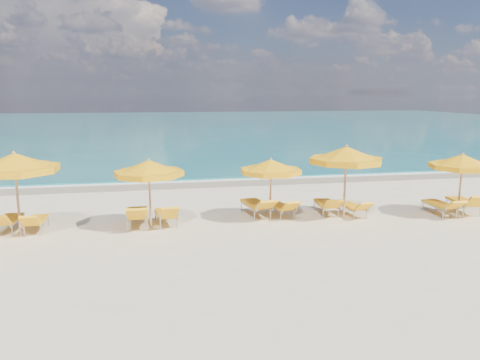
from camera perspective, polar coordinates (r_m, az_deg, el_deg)
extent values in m
plane|color=beige|center=(15.64, 1.06, -5.32)|extent=(120.00, 120.00, 0.00)
cube|color=#126566|center=(62.93, -8.19, 6.60)|extent=(120.00, 80.00, 0.30)
cube|color=tan|center=(22.73, -2.85, -0.28)|extent=(120.00, 2.60, 0.01)
cube|color=white|center=(23.51, -3.13, 0.08)|extent=(120.00, 1.20, 0.03)
cube|color=white|center=(32.12, -16.02, 2.52)|extent=(14.00, 0.36, 0.05)
cube|color=white|center=(40.51, 5.03, 4.50)|extent=(18.00, 0.30, 0.05)
cylinder|color=tan|center=(15.54, -25.49, -1.75)|extent=(0.08, 0.08, 2.49)
cone|color=#FFAB0D|center=(15.37, -25.80, 2.07)|extent=(3.35, 3.35, 0.50)
cylinder|color=#FFAB0D|center=(15.40, -25.73, 1.17)|extent=(3.38, 3.38, 0.20)
sphere|color=tan|center=(15.34, -25.88, 3.01)|extent=(0.11, 0.11, 0.11)
cylinder|color=tan|center=(15.18, -10.94, -1.80)|extent=(0.07, 0.07, 2.16)
cone|color=#FFAB0D|center=(15.01, -11.06, 1.59)|extent=(2.56, 2.56, 0.43)
cylinder|color=#FFAB0D|center=(15.05, -11.03, 0.79)|extent=(2.58, 2.58, 0.17)
sphere|color=tan|center=(14.98, -11.09, 2.42)|extent=(0.10, 0.10, 0.10)
cylinder|color=tan|center=(15.92, 3.74, -1.26)|extent=(0.06, 0.06, 2.05)
cone|color=#FFAB0D|center=(15.76, 3.77, 1.80)|extent=(2.63, 2.63, 0.41)
cylinder|color=#FFAB0D|center=(15.79, 3.77, 1.08)|extent=(2.65, 2.65, 0.16)
sphere|color=tan|center=(15.73, 3.78, 2.55)|extent=(0.09, 0.09, 0.09)
cylinder|color=tan|center=(16.48, 12.68, -0.38)|extent=(0.08, 0.08, 2.45)
cone|color=#FFAB0D|center=(16.32, 12.82, 3.16)|extent=(2.79, 2.79, 0.49)
cylinder|color=#FFAB0D|center=(16.35, 12.79, 2.33)|extent=(2.81, 2.81, 0.20)
sphere|color=tan|center=(16.29, 12.86, 4.04)|extent=(0.11, 0.11, 0.11)
cylinder|color=tan|center=(18.10, 25.25, -0.65)|extent=(0.07, 0.07, 2.15)
cone|color=#FFAB0D|center=(17.96, 25.48, 2.18)|extent=(2.38, 2.38, 0.43)
cylinder|color=#FFAB0D|center=(17.99, 25.43, 1.51)|extent=(2.40, 2.40, 0.17)
sphere|color=tan|center=(17.94, 25.54, 2.87)|extent=(0.10, 0.10, 0.10)
cube|color=#FFB10F|center=(16.48, -26.34, -4.28)|extent=(0.62, 1.31, 0.08)
cube|color=#FFB10F|center=(16.13, -23.55, -4.48)|extent=(0.53, 1.18, 0.07)
cube|color=#FFB10F|center=(15.33, -24.22, -4.58)|extent=(0.53, 0.47, 0.42)
cube|color=#FFB10F|center=(15.72, -12.44, -3.93)|extent=(0.66, 1.44, 0.09)
cube|color=#FFB10F|center=(14.72, -12.48, -4.07)|extent=(0.65, 0.59, 0.49)
cube|color=#FFB10F|center=(15.69, -9.06, -4.01)|extent=(0.70, 1.33, 0.08)
cube|color=#FFB10F|center=(14.83, -8.62, -4.01)|extent=(0.62, 0.54, 0.48)
cube|color=#FFB10F|center=(16.62, 1.84, -2.89)|extent=(0.85, 1.52, 0.09)
cube|color=#FFB10F|center=(15.67, 3.19, -3.04)|extent=(0.73, 0.71, 0.43)
cube|color=#FFB10F|center=(16.59, 4.84, -3.17)|extent=(0.76, 1.30, 0.07)
cube|color=#FFB10F|center=(15.83, 6.20, -3.19)|extent=(0.63, 0.59, 0.41)
cube|color=#FFB10F|center=(17.12, 10.40, -2.80)|extent=(0.70, 1.35, 0.08)
cube|color=#FFB10F|center=(16.24, 11.27, -2.90)|extent=(0.63, 0.60, 0.42)
cube|color=#FFB10F|center=(17.06, 13.45, -3.10)|extent=(0.63, 1.20, 0.07)
cube|color=#FFB10F|center=(16.37, 14.88, -3.15)|extent=(0.56, 0.53, 0.38)
cube|color=#FFB10F|center=(18.20, 23.07, -2.70)|extent=(0.58, 1.29, 0.08)
cube|color=#FFB10F|center=(17.45, 24.76, -2.80)|extent=(0.58, 0.55, 0.40)
cube|color=#FFB10F|center=(18.83, 25.48, -2.35)|extent=(0.86, 1.49, 0.09)
cube|color=#FFB10F|center=(17.96, 26.88, -2.33)|extent=(0.71, 0.65, 0.50)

